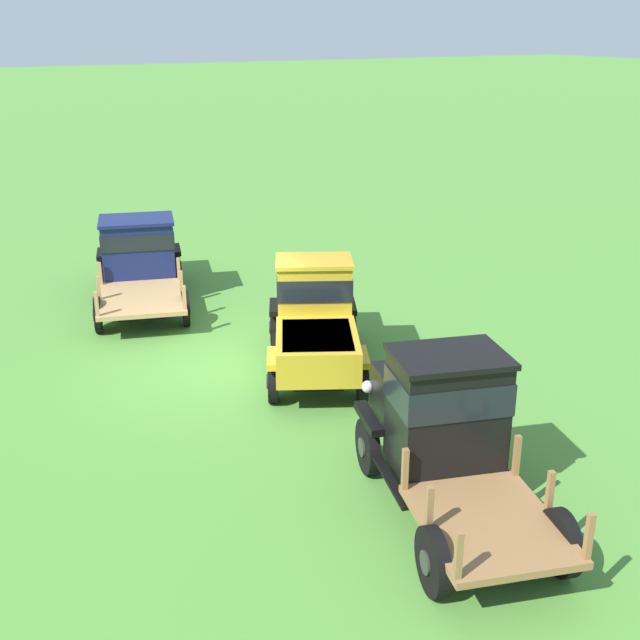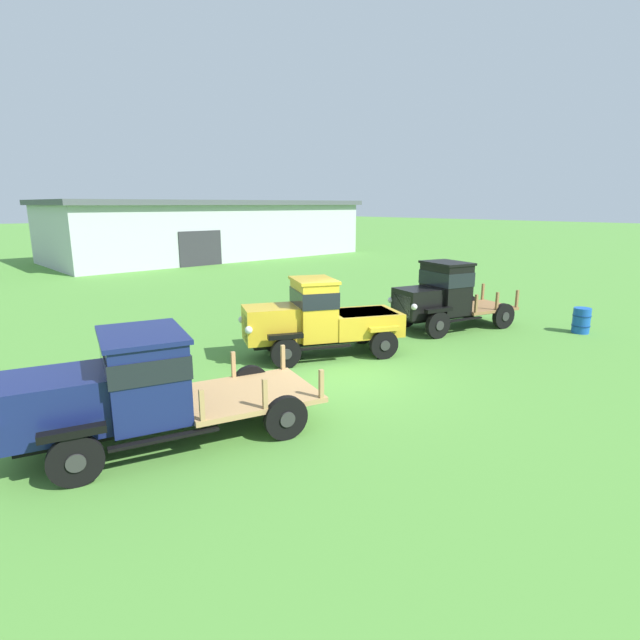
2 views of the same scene
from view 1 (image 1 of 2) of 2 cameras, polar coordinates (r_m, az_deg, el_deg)
ground_plane at (r=16.35m, az=-6.80°, el=-3.41°), size 240.00×240.00×0.00m
vintage_truck_foreground_near at (r=20.74m, az=-12.76°, el=4.65°), size 5.72×3.23×2.05m
vintage_truck_second_in_line at (r=15.95m, az=-0.39°, el=0.31°), size 4.65×3.25×2.20m
vintage_truck_midrow_center at (r=11.69m, az=8.72°, el=-7.24°), size 4.74×2.80×2.31m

